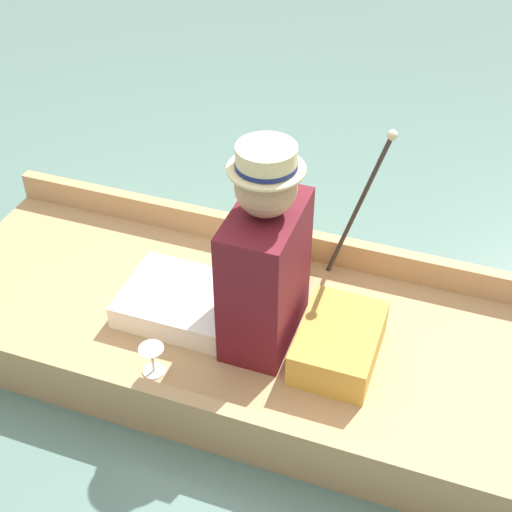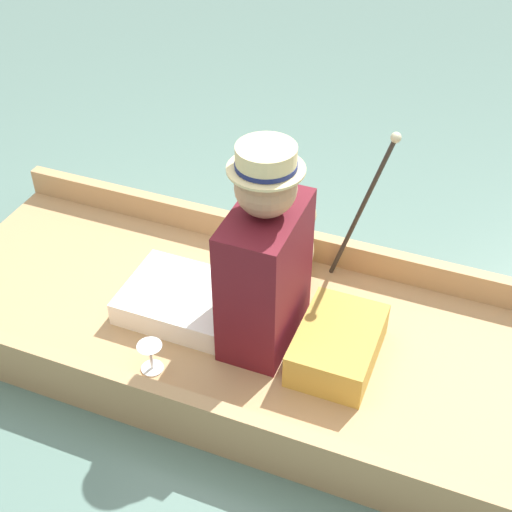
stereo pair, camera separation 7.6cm
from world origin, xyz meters
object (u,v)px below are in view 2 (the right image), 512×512
Objects in this scene: seated_person at (247,267)px; wine_glass at (150,352)px; walking_cane at (368,196)px; teddy_bear at (296,240)px.

seated_person reaches higher than wine_glass.
seated_person is 1.15× the size of walking_cane.
wine_glass is 1.10m from walking_cane.
walking_cane reaches higher than wine_glass.
teddy_bear is (0.39, -0.07, -0.12)m from seated_person.
wine_glass is (-0.75, 0.34, -0.11)m from teddy_bear.
walking_cane is (0.84, -0.62, 0.36)m from wine_glass.
seated_person is 6.79× the size of wine_glass.
teddy_bear is at bearing -15.17° from seated_person.
teddy_bear is 3.38× the size of wine_glass.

